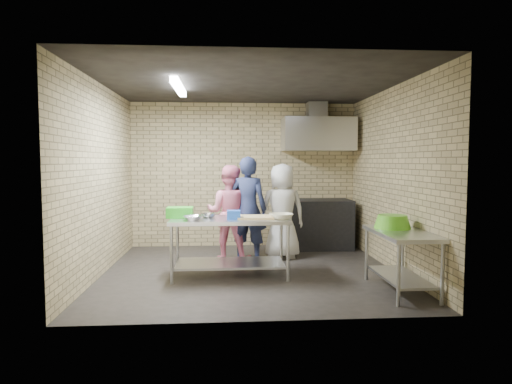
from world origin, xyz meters
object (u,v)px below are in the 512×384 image
at_px(stove, 318,224).
at_px(blue_tub, 234,215).
at_px(woman_white, 282,211).
at_px(green_crate, 180,212).
at_px(prep_table, 230,247).
at_px(man_navy, 248,209).
at_px(bottle_red, 319,139).
at_px(woman_pink, 229,213).
at_px(side_counter, 401,261).
at_px(green_basin, 392,222).

bearing_deg(stove, blue_tub, -128.97).
relative_size(blue_tub, woman_white, 0.12).
bearing_deg(blue_tub, green_crate, 163.65).
bearing_deg(woman_white, prep_table, 43.97).
xyz_separation_m(blue_tub, man_navy, (0.25, 1.02, -0.03)).
bearing_deg(bottle_red, blue_tub, -126.64).
height_order(man_navy, woman_white, man_navy).
bearing_deg(prep_table, woman_pink, 90.22).
distance_m(blue_tub, man_navy, 1.05).
relative_size(side_counter, woman_pink, 0.78).
relative_size(man_navy, woman_pink, 1.09).
bearing_deg(green_basin, side_counter, -85.43).
height_order(stove, bottle_red, bottle_red).
xyz_separation_m(stove, woman_white, (-0.77, -0.79, 0.34)).
relative_size(woman_pink, woman_white, 0.98).
xyz_separation_m(prep_table, woman_pink, (-0.00, 1.05, 0.36)).
bearing_deg(stove, woman_white, -134.30).
xyz_separation_m(bottle_red, woman_pink, (-1.70, -1.06, -1.26)).
height_order(prep_table, woman_pink, woman_pink).
xyz_separation_m(stove, blue_tub, (-1.59, -1.97, 0.43)).
distance_m(side_counter, green_basin, 0.52).
bearing_deg(stove, bottle_red, 78.23).
distance_m(prep_table, blue_tub, 0.48).
bearing_deg(green_crate, woman_pink, 53.14).
bearing_deg(woman_white, woman_pink, -5.00).
relative_size(green_crate, woman_white, 0.23).
xyz_separation_m(green_crate, woman_white, (1.57, 0.96, -0.10)).
bearing_deg(woman_pink, green_crate, 66.28).
xyz_separation_m(green_basin, woman_white, (-1.20, 1.71, -0.05)).
xyz_separation_m(stove, bottle_red, (0.05, 0.24, 1.58)).
xyz_separation_m(side_counter, green_crate, (-2.79, 1.00, 0.51)).
distance_m(blue_tub, woman_pink, 1.15).
distance_m(stove, man_navy, 1.70).
distance_m(green_crate, blue_tub, 0.78).
bearing_deg(side_counter, woman_pink, 137.43).
bearing_deg(blue_tub, prep_table, 116.57).
distance_m(blue_tub, woman_white, 1.44).
bearing_deg(side_counter, green_crate, 160.32).
xyz_separation_m(side_counter, stove, (-0.45, 2.75, 0.08)).
bearing_deg(woman_pink, stove, -140.35).
bearing_deg(bottle_red, green_basin, -82.10).
bearing_deg(bottle_red, man_navy, -139.45).
bearing_deg(woman_pink, prep_table, 103.36).
relative_size(green_crate, man_navy, 0.22).
xyz_separation_m(green_crate, man_navy, (1.00, 0.80, -0.05)).
bearing_deg(side_counter, blue_tub, 159.13).
height_order(prep_table, blue_tub, blue_tub).
relative_size(prep_table, bottle_red, 9.07).
distance_m(green_crate, green_basin, 2.87).
bearing_deg(bottle_red, stove, -101.77).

